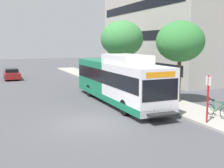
{
  "coord_description": "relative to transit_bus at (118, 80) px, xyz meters",
  "views": [
    {
      "loc": [
        -4.77,
        -14.37,
        4.46
      ],
      "look_at": [
        2.89,
        3.52,
        1.6
      ],
      "focal_mm": 45.03,
      "sensor_mm": 36.0,
      "label": 1
    }
  ],
  "objects": [
    {
      "name": "parked_car_far_lane",
      "position": [
        -6.39,
        17.73,
        -1.04
      ],
      "size": [
        1.8,
        4.5,
        1.33
      ],
      "color": "maroon",
      "rests_on": "ground"
    },
    {
      "name": "bicycle_parked",
      "position": [
        3.49,
        -6.44,
        -1.14
      ],
      "size": [
        0.52,
        1.76,
        1.02
      ],
      "color": "black",
      "rests_on": "sidewalk_curb"
    },
    {
      "name": "street_tree_mid_block",
      "position": [
        3.96,
        7.8,
        3.15
      ],
      "size": [
        4.39,
        4.39,
        6.59
      ],
      "color": "#4C3823",
      "rests_on": "sidewalk_curb"
    },
    {
      "name": "street_tree_near_stop",
      "position": [
        4.04,
        -1.92,
        2.84
      ],
      "size": [
        3.48,
        3.48,
        5.9
      ],
      "color": "#4C3823",
      "rests_on": "sidewalk_curb"
    },
    {
      "name": "lattice_comm_tower",
      "position": [
        18.07,
        30.36,
        9.26
      ],
      "size": [
        1.1,
        1.1,
        32.63
      ],
      "color": "#B7B7BC",
      "rests_on": "ground"
    },
    {
      "name": "transit_bus",
      "position": [
        0.0,
        0.0,
        0.0
      ],
      "size": [
        2.58,
        12.25,
        3.65
      ],
      "color": "white",
      "rests_on": "ground"
    },
    {
      "name": "ground_plane",
      "position": [
        -3.77,
        3.57,
        -1.7
      ],
      "size": [
        120.0,
        120.0,
        0.0
      ],
      "primitive_type": "plane",
      "color": "#4C4C51"
    },
    {
      "name": "bus_stop_sign_pole",
      "position": [
        2.08,
        -7.15,
        -0.05
      ],
      "size": [
        0.1,
        0.36,
        2.6
      ],
      "color": "red",
      "rests_on": "sidewalk_curb"
    },
    {
      "name": "sidewalk_curb",
      "position": [
        3.23,
        1.57,
        -1.63
      ],
      "size": [
        3.0,
        56.0,
        0.14
      ],
      "primitive_type": "cube",
      "color": "#A8A399",
      "rests_on": "ground"
    }
  ]
}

